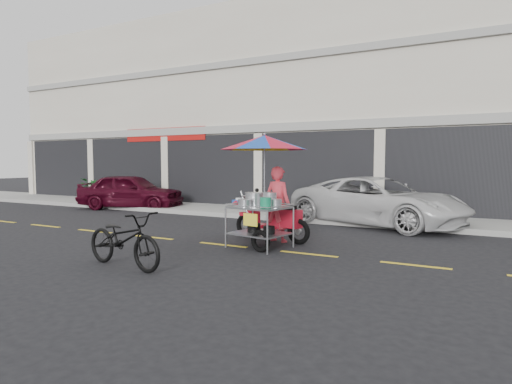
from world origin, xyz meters
The scene contains 10 objects.
ground centered at (0.00, 0.00, 0.00)m, with size 90.00×90.00×0.00m, color black.
sidewalk centered at (0.00, 5.50, 0.07)m, with size 45.00×3.00×0.15m, color gray.
shophouse_block centered at (2.82, 10.59, 4.24)m, with size 36.00×8.11×10.40m.
centerline centered at (0.00, 0.00, 0.00)m, with size 42.00×0.10×0.01m, color gold.
maroon_sedan centered at (-9.09, 4.50, 0.69)m, with size 1.63×4.04×1.38m, color #360513.
white_pickup centered at (0.37, 4.57, 0.70)m, with size 2.32×5.04×1.40m, color silver.
plant_tall centered at (-12.77, 5.66, 0.63)m, with size 0.86×0.75×0.96m, color #144719.
plant_short centered at (-12.91, 5.99, 0.58)m, with size 0.48×0.48×0.86m, color #144719.
near_bicycle centered at (-2.45, -2.50, 0.49)m, with size 0.65×1.87×0.98m, color black.
food_vendor_rig centered at (-1.13, 0.47, 1.54)m, with size 2.43×2.26×2.45m.
Camera 1 is at (2.99, -7.88, 1.82)m, focal length 30.00 mm.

